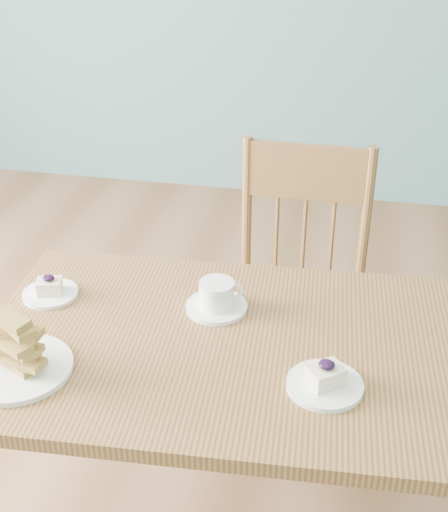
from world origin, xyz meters
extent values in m
cube|color=olive|center=(0.26, 0.23, 0.65)|extent=(1.28, 0.78, 0.04)
cylinder|color=olive|center=(-0.32, 0.50, 0.32)|extent=(0.05, 0.05, 0.63)
cube|color=olive|center=(0.31, 0.75, 0.42)|extent=(0.42, 0.41, 0.04)
cylinder|color=olive|center=(0.13, 0.59, 0.20)|extent=(0.03, 0.03, 0.40)
cylinder|color=olive|center=(0.48, 0.58, 0.20)|extent=(0.03, 0.03, 0.40)
cylinder|color=olive|center=(0.14, 0.92, 0.20)|extent=(0.03, 0.03, 0.40)
cylinder|color=olive|center=(0.49, 0.91, 0.20)|extent=(0.03, 0.03, 0.40)
cylinder|color=olive|center=(0.13, 0.93, 0.67)|extent=(0.03, 0.03, 0.46)
cylinder|color=olive|center=(0.50, 0.92, 0.67)|extent=(0.03, 0.03, 0.46)
cube|color=olive|center=(0.31, 0.93, 0.80)|extent=(0.35, 0.04, 0.18)
cylinder|color=olive|center=(0.23, 0.93, 0.58)|extent=(0.01, 0.01, 0.27)
cylinder|color=olive|center=(0.31, 0.93, 0.58)|extent=(0.01, 0.01, 0.27)
cylinder|color=olive|center=(0.40, 0.92, 0.58)|extent=(0.01, 0.01, 0.27)
cylinder|color=white|center=(0.43, 0.11, 0.67)|extent=(0.16, 0.16, 0.01)
cube|color=#FEE9C2|center=(0.43, 0.11, 0.70)|extent=(0.09, 0.09, 0.04)
ellipsoid|color=black|center=(0.43, 0.11, 0.73)|extent=(0.03, 0.03, 0.02)
sphere|color=black|center=(0.45, 0.11, 0.73)|extent=(0.01, 0.01, 0.01)
sphere|color=black|center=(0.43, 0.12, 0.73)|extent=(0.01, 0.01, 0.01)
sphere|color=black|center=(0.44, 0.10, 0.73)|extent=(0.01, 0.01, 0.01)
cylinder|color=white|center=(-0.27, 0.33, 0.67)|extent=(0.14, 0.14, 0.01)
cube|color=#FEE9C2|center=(-0.27, 0.33, 0.69)|extent=(0.07, 0.06, 0.03)
ellipsoid|color=black|center=(-0.27, 0.33, 0.72)|extent=(0.03, 0.03, 0.01)
sphere|color=black|center=(-0.26, 0.33, 0.72)|extent=(0.01, 0.01, 0.01)
sphere|color=black|center=(-0.28, 0.33, 0.72)|extent=(0.01, 0.01, 0.01)
sphere|color=black|center=(-0.27, 0.32, 0.72)|extent=(0.01, 0.01, 0.01)
cylinder|color=white|center=(0.15, 0.35, 0.67)|extent=(0.15, 0.15, 0.01)
cylinder|color=white|center=(0.15, 0.35, 0.71)|extent=(0.11, 0.11, 0.06)
cylinder|color=olive|center=(0.15, 0.35, 0.74)|extent=(0.07, 0.07, 0.00)
torus|color=white|center=(0.19, 0.37, 0.71)|extent=(0.05, 0.03, 0.05)
cylinder|color=white|center=(-0.22, 0.04, 0.67)|extent=(0.24, 0.24, 0.01)
camera|label=1|loc=(0.45, -1.06, 1.65)|focal=50.00mm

